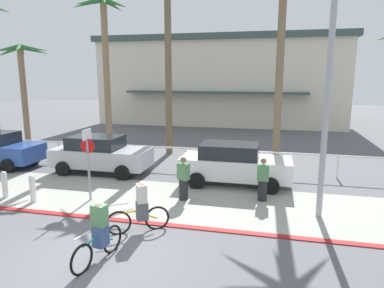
{
  "coord_description": "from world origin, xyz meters",
  "views": [
    {
      "loc": [
        4.0,
        -7.04,
        4.38
      ],
      "look_at": [
        0.91,
        6.0,
        1.73
      ],
      "focal_mm": 32.57,
      "sensor_mm": 36.0,
      "label": 1
    }
  ],
  "objects_px": {
    "palm_tree_1": "(23,71)",
    "pedestrian_1": "(183,180)",
    "bollard_3": "(33,188)",
    "palm_tree_3": "(169,32)",
    "car_white_2": "(234,164)",
    "stop_sign_bike_lane": "(88,154)",
    "palm_tree_2": "(104,44)",
    "cyclist_teal_0": "(99,233)",
    "pedestrian_0": "(263,182)",
    "bollard_0": "(5,184)",
    "streetlight_curb": "(330,79)",
    "car_silver_1": "(100,154)",
    "palm_tree_4": "(281,21)",
    "cyclist_yellow_1": "(140,208)"
  },
  "relations": [
    {
      "from": "streetlight_curb",
      "to": "palm_tree_2",
      "type": "relative_size",
      "value": 0.88
    },
    {
      "from": "palm_tree_2",
      "to": "cyclist_yellow_1",
      "type": "distance_m",
      "value": 12.17
    },
    {
      "from": "streetlight_curb",
      "to": "palm_tree_3",
      "type": "xyz_separation_m",
      "value": [
        -7.2,
        7.86,
        2.39
      ]
    },
    {
      "from": "car_white_2",
      "to": "pedestrian_1",
      "type": "xyz_separation_m",
      "value": [
        -1.54,
        -2.23,
        -0.15
      ]
    },
    {
      "from": "bollard_3",
      "to": "car_white_2",
      "type": "xyz_separation_m",
      "value": [
        6.59,
        3.68,
        0.35
      ]
    },
    {
      "from": "palm_tree_2",
      "to": "palm_tree_3",
      "type": "height_order",
      "value": "palm_tree_3"
    },
    {
      "from": "cyclist_teal_0",
      "to": "pedestrian_0",
      "type": "distance_m",
      "value": 6.2
    },
    {
      "from": "car_white_2",
      "to": "cyclist_yellow_1",
      "type": "distance_m",
      "value": 5.39
    },
    {
      "from": "car_silver_1",
      "to": "car_white_2",
      "type": "distance_m",
      "value": 6.14
    },
    {
      "from": "palm_tree_1",
      "to": "bollard_3",
      "type": "bearing_deg",
      "value": -51.28
    },
    {
      "from": "palm_tree_3",
      "to": "bollard_3",
      "type": "bearing_deg",
      "value": -105.44
    },
    {
      "from": "bollard_0",
      "to": "pedestrian_0",
      "type": "height_order",
      "value": "pedestrian_0"
    },
    {
      "from": "bollard_0",
      "to": "palm_tree_1",
      "type": "relative_size",
      "value": 0.16
    },
    {
      "from": "palm_tree_2",
      "to": "palm_tree_4",
      "type": "height_order",
      "value": "palm_tree_4"
    },
    {
      "from": "palm_tree_4",
      "to": "palm_tree_2",
      "type": "bearing_deg",
      "value": 174.67
    },
    {
      "from": "palm_tree_1",
      "to": "pedestrian_1",
      "type": "relative_size",
      "value": 3.91
    },
    {
      "from": "stop_sign_bike_lane",
      "to": "cyclist_teal_0",
      "type": "xyz_separation_m",
      "value": [
        2.32,
        -3.66,
        -0.98
      ]
    },
    {
      "from": "bollard_3",
      "to": "pedestrian_1",
      "type": "relative_size",
      "value": 0.63
    },
    {
      "from": "bollard_0",
      "to": "palm_tree_4",
      "type": "xyz_separation_m",
      "value": [
        9.48,
        7.03,
        6.3
      ]
    },
    {
      "from": "streetlight_curb",
      "to": "palm_tree_4",
      "type": "xyz_separation_m",
      "value": [
        -1.39,
        6.45,
        2.54
      ]
    },
    {
      "from": "streetlight_curb",
      "to": "pedestrian_0",
      "type": "distance_m",
      "value": 4.18
    },
    {
      "from": "stop_sign_bike_lane",
      "to": "pedestrian_0",
      "type": "xyz_separation_m",
      "value": [
        5.96,
        1.36,
        -0.96
      ]
    },
    {
      "from": "bollard_3",
      "to": "palm_tree_4",
      "type": "bearing_deg",
      "value": 41.29
    },
    {
      "from": "car_white_2",
      "to": "streetlight_curb",
      "type": "bearing_deg",
      "value": -44.55
    },
    {
      "from": "car_white_2",
      "to": "pedestrian_0",
      "type": "bearing_deg",
      "value": -54.33
    },
    {
      "from": "bollard_3",
      "to": "palm_tree_1",
      "type": "xyz_separation_m",
      "value": [
        -6.53,
        8.14,
        4.1
      ]
    },
    {
      "from": "palm_tree_1",
      "to": "cyclist_yellow_1",
      "type": "bearing_deg",
      "value": -40.5
    },
    {
      "from": "streetlight_curb",
      "to": "car_white_2",
      "type": "height_order",
      "value": "streetlight_curb"
    },
    {
      "from": "pedestrian_0",
      "to": "streetlight_curb",
      "type": "bearing_deg",
      "value": -35.36
    },
    {
      "from": "car_silver_1",
      "to": "palm_tree_2",
      "type": "bearing_deg",
      "value": 111.82
    },
    {
      "from": "streetlight_curb",
      "to": "palm_tree_4",
      "type": "relative_size",
      "value": 0.79
    },
    {
      "from": "car_silver_1",
      "to": "palm_tree_4",
      "type": "bearing_deg",
      "value": 22.09
    },
    {
      "from": "stop_sign_bike_lane",
      "to": "palm_tree_3",
      "type": "relative_size",
      "value": 0.28
    },
    {
      "from": "stop_sign_bike_lane",
      "to": "car_silver_1",
      "type": "bearing_deg",
      "value": 112.0
    },
    {
      "from": "bollard_0",
      "to": "palm_tree_4",
      "type": "distance_m",
      "value": 13.38
    },
    {
      "from": "cyclist_teal_0",
      "to": "bollard_3",
      "type": "bearing_deg",
      "value": 144.1
    },
    {
      "from": "bollard_3",
      "to": "palm_tree_3",
      "type": "bearing_deg",
      "value": 74.56
    },
    {
      "from": "palm_tree_1",
      "to": "palm_tree_2",
      "type": "xyz_separation_m",
      "value": [
        5.38,
        -0.08,
        1.44
      ]
    },
    {
      "from": "palm_tree_3",
      "to": "pedestrian_1",
      "type": "relative_size",
      "value": 5.83
    },
    {
      "from": "palm_tree_4",
      "to": "bollard_3",
      "type": "bearing_deg",
      "value": -138.71
    },
    {
      "from": "streetlight_curb",
      "to": "car_silver_1",
      "type": "relative_size",
      "value": 1.7
    },
    {
      "from": "cyclist_teal_0",
      "to": "cyclist_yellow_1",
      "type": "distance_m",
      "value": 1.76
    },
    {
      "from": "car_silver_1",
      "to": "pedestrian_0",
      "type": "xyz_separation_m",
      "value": [
        7.33,
        -2.05,
        -0.16
      ]
    },
    {
      "from": "car_silver_1",
      "to": "cyclist_yellow_1",
      "type": "relative_size",
      "value": 2.79
    },
    {
      "from": "palm_tree_2",
      "to": "car_white_2",
      "type": "relative_size",
      "value": 1.94
    },
    {
      "from": "stop_sign_bike_lane",
      "to": "bollard_0",
      "type": "height_order",
      "value": "stop_sign_bike_lane"
    },
    {
      "from": "palm_tree_3",
      "to": "pedestrian_1",
      "type": "distance_m",
      "value": 9.68
    },
    {
      "from": "pedestrian_1",
      "to": "bollard_3",
      "type": "bearing_deg",
      "value": -163.93
    },
    {
      "from": "car_white_2",
      "to": "bollard_3",
      "type": "bearing_deg",
      "value": -150.8
    },
    {
      "from": "bollard_0",
      "to": "cyclist_yellow_1",
      "type": "relative_size",
      "value": 0.63
    }
  ]
}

